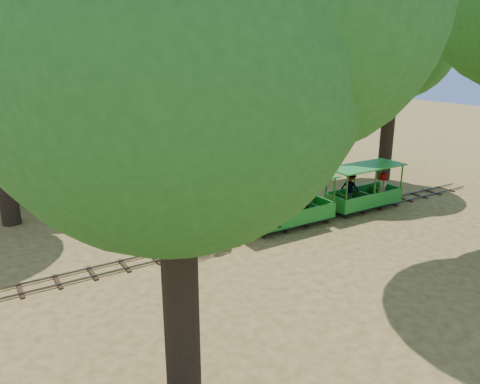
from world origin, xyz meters
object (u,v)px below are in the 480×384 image
carriage_rear (363,191)px  fence (187,170)px  carriage_front (291,207)px  locomotive (212,202)px

carriage_rear → fence: (-4.36, 7.96, -0.23)m
carriage_front → locomotive: bearing=178.6°
locomotive → fence: (2.81, 7.94, -0.97)m
carriage_rear → fence: 9.08m
carriage_front → fence: 8.05m
carriage_rear → fence: bearing=118.7°
carriage_rear → locomotive: bearing=179.9°
carriage_rear → carriage_front: bearing=-179.0°
carriage_front → fence: (-0.53, 8.03, -0.21)m
locomotive → carriage_rear: (7.17, -0.02, -0.74)m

